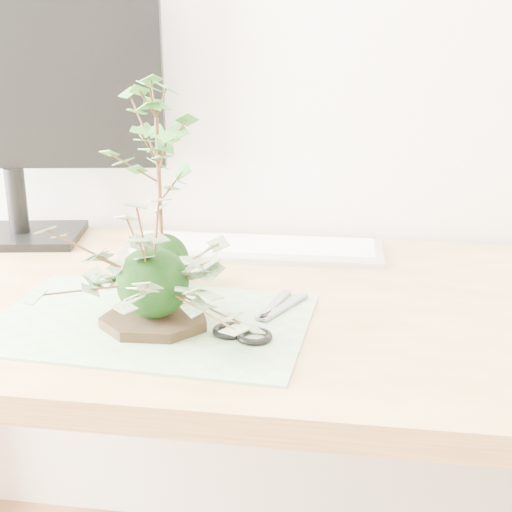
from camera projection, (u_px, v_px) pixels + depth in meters
The scene contains 8 objects.
desk at pixel (223, 346), 1.16m from camera, with size 1.60×0.70×0.74m.
cutting_mat at pixel (150, 322), 1.03m from camera, with size 0.45×0.30×0.00m, color gray.
stone_dish at pixel (155, 321), 1.01m from camera, with size 0.16×0.16×0.01m, color black.
ivy_kokedama at pixel (151, 250), 0.98m from camera, with size 0.37×0.37×0.20m.
maple_kokedama at pixel (157, 131), 1.10m from camera, with size 0.23×0.23×0.36m.
keyboard at pixel (253, 248), 1.34m from camera, with size 0.49×0.16×0.02m.
monitor at pixel (7, 86), 1.34m from camera, with size 0.59×0.21×0.52m.
scissors at pixel (258, 328), 1.00m from camera, with size 0.10×0.21×0.01m.
Camera 1 is at (0.14, 0.19, 1.16)m, focal length 50.00 mm.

